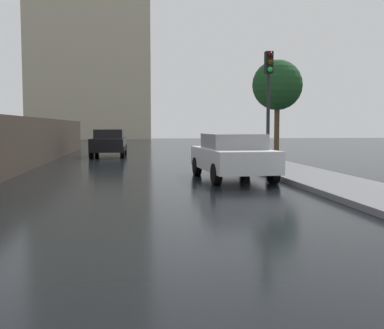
{
  "coord_description": "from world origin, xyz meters",
  "views": [
    {
      "loc": [
        -0.35,
        -5.73,
        1.63
      ],
      "look_at": [
        0.84,
        4.08,
        0.84
      ],
      "focal_mm": 44.93,
      "sensor_mm": 36.0,
      "label": 1
    }
  ],
  "objects": [
    {
      "name": "traffic_light",
      "position": [
        4.28,
        10.51,
        2.97
      ],
      "size": [
        0.26,
        0.39,
        4.06
      ],
      "color": "black",
      "rests_on": "sidewalk_strip"
    },
    {
      "name": "ground",
      "position": [
        0.0,
        0.0,
        0.0
      ],
      "size": [
        120.0,
        120.0,
        0.0
      ],
      "primitive_type": "plane",
      "color": "black"
    },
    {
      "name": "car_black_mid_road",
      "position": [
        -1.71,
        20.84,
        0.75
      ],
      "size": [
        1.89,
        4.29,
        1.47
      ],
      "rotation": [
        0.0,
        0.0,
        3.12
      ],
      "color": "black",
      "rests_on": "ground"
    },
    {
      "name": "street_tree_mid",
      "position": [
        6.94,
        18.25,
        3.71
      ],
      "size": [
        2.55,
        2.55,
        5.02
      ],
      "color": "#4C3823",
      "rests_on": "ground"
    },
    {
      "name": "car_white_near_kerb",
      "position": [
        2.68,
        8.84,
        0.73
      ],
      "size": [
        2.11,
        4.34,
        1.4
      ],
      "rotation": [
        0.0,
        0.0,
        0.06
      ],
      "color": "silver",
      "rests_on": "ground"
    },
    {
      "name": "distant_tower",
      "position": [
        -6.24,
        59.51,
        16.57
      ],
      "size": [
        16.12,
        10.88,
        38.73
      ],
      "color": "#B2A88E",
      "rests_on": "ground"
    }
  ]
}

